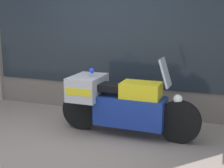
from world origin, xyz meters
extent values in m
plane|color=gray|center=(0.00, 0.00, 0.00)|extent=(60.00, 60.00, 0.00)
cube|color=#6B6056|center=(0.00, 2.00, 2.01)|extent=(6.56, 0.40, 4.02)
cube|color=#1E262D|center=(0.34, 1.79, 2.06)|extent=(5.59, 0.02, 3.02)
cube|color=slate|center=(0.30, 2.01, 0.28)|extent=(5.37, 0.30, 0.55)
cube|color=silver|center=(0.30, 2.15, 1.27)|extent=(5.37, 0.02, 1.47)
cube|color=beige|center=(0.30, 2.01, 1.99)|extent=(5.37, 0.30, 0.03)
cube|color=maroon|center=(-1.61, 2.01, 2.03)|extent=(0.18, 0.04, 0.05)
cube|color=#B7B2A8|center=(-0.34, 2.01, 2.03)|extent=(0.18, 0.04, 0.05)
cube|color=#195623|center=(0.93, 2.01, 2.03)|extent=(0.18, 0.04, 0.05)
cube|color=orange|center=(-0.97, 1.94, 0.69)|extent=(0.19, 0.02, 0.27)
cube|color=#2866B7|center=(1.56, 1.94, 0.69)|extent=(0.19, 0.04, 0.27)
cylinder|color=black|center=(1.56, 0.78, 0.32)|extent=(0.65, 0.14, 0.64)
cylinder|color=black|center=(-0.07, 0.79, 0.32)|extent=(0.65, 0.14, 0.64)
cube|color=navy|center=(0.79, 0.78, 0.41)|extent=(1.11, 0.45, 0.46)
cube|color=yellow|center=(0.96, 0.78, 0.74)|extent=(0.61, 0.40, 0.27)
cube|color=black|center=(0.53, 0.78, 0.77)|extent=(0.65, 0.33, 0.10)
cube|color=#B7B7BC|center=(0.05, 0.79, 0.73)|extent=(0.49, 0.70, 0.38)
cube|color=yellow|center=(0.05, 0.79, 0.73)|extent=(0.44, 0.71, 0.11)
cube|color=#B2BCC6|center=(1.32, 0.78, 1.06)|extent=(0.16, 0.31, 0.43)
sphere|color=white|center=(1.52, 0.78, 0.67)|extent=(0.14, 0.14, 0.14)
sphere|color=blue|center=(0.13, 0.79, 1.01)|extent=(0.09, 0.09, 0.09)
camera|label=1|loc=(2.16, -3.73, 1.92)|focal=50.00mm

